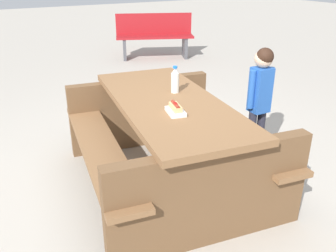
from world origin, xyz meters
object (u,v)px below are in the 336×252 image
(soda_bottle, at_px, (175,80))
(hotdog_tray, at_px, (175,109))
(park_bench_mid, at_px, (155,35))
(child_in_coat, at_px, (260,90))
(picnic_table, at_px, (168,135))

(soda_bottle, relative_size, hotdog_tray, 1.10)
(hotdog_tray, height_order, park_bench_mid, park_bench_mid)
(hotdog_tray, distance_m, child_in_coat, 1.06)
(soda_bottle, distance_m, hotdog_tray, 0.47)
(child_in_coat, bearing_deg, hotdog_tray, -76.58)
(soda_bottle, bearing_deg, hotdog_tray, -29.97)
(picnic_table, height_order, hotdog_tray, hotdog_tray)
(park_bench_mid, bearing_deg, soda_bottle, -25.19)
(child_in_coat, distance_m, park_bench_mid, 4.32)
(child_in_coat, xyz_separation_m, park_bench_mid, (-4.17, 1.09, -0.23))
(soda_bottle, bearing_deg, child_in_coat, 78.61)
(soda_bottle, relative_size, child_in_coat, 0.21)
(picnic_table, height_order, park_bench_mid, park_bench_mid)
(soda_bottle, height_order, park_bench_mid, soda_bottle)
(picnic_table, height_order, soda_bottle, soda_bottle)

